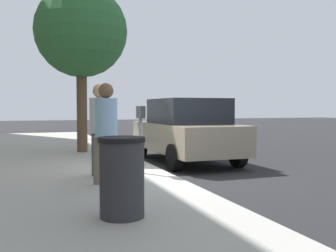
# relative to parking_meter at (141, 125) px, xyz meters

# --- Properties ---
(ground_plane) EXTENTS (80.00, 80.00, 0.00)m
(ground_plane) POSITION_rel_parking_meter_xyz_m (0.40, -0.57, -1.17)
(ground_plane) COLOR #232326
(ground_plane) RESTS_ON ground
(sidewalk_slab) EXTENTS (28.00, 6.00, 0.15)m
(sidewalk_slab) POSITION_rel_parking_meter_xyz_m (0.40, 2.43, -1.09)
(sidewalk_slab) COLOR #A8A59E
(sidewalk_slab) RESTS_ON ground_plane
(parking_meter) EXTENTS (0.36, 0.12, 1.41)m
(parking_meter) POSITION_rel_parking_meter_xyz_m (0.00, 0.00, 0.00)
(parking_meter) COLOR gray
(parking_meter) RESTS_ON sidewalk_slab
(pedestrian_at_meter) EXTENTS (0.53, 0.40, 1.84)m
(pedestrian_at_meter) POSITION_rel_parking_meter_xyz_m (-0.21, 0.90, 0.08)
(pedestrian_at_meter) COLOR #47474C
(pedestrian_at_meter) RESTS_ON sidewalk_slab
(pedestrian_bystander) EXTENTS (0.43, 0.42, 1.81)m
(pedestrian_bystander) POSITION_rel_parking_meter_xyz_m (-1.02, 0.92, 0.06)
(pedestrian_bystander) COLOR #726656
(pedestrian_bystander) RESTS_ON sidewalk_slab
(parked_sedan_near) EXTENTS (4.41, 1.99, 1.77)m
(parked_sedan_near) POSITION_rel_parking_meter_xyz_m (2.19, -1.92, -0.27)
(parked_sedan_near) COLOR gray
(parked_sedan_near) RESTS_ON ground_plane
(street_tree) EXTENTS (2.82, 2.82, 5.14)m
(street_tree) POSITION_rel_parking_meter_xyz_m (4.34, 0.67, 2.68)
(street_tree) COLOR brown
(street_tree) RESTS_ON sidewalk_slab
(traffic_signal) EXTENTS (0.24, 0.44, 3.60)m
(traffic_signal) POSITION_rel_parking_meter_xyz_m (9.46, -0.12, 1.41)
(traffic_signal) COLOR black
(traffic_signal) RESTS_ON sidewalk_slab
(trash_bin) EXTENTS (0.59, 0.59, 1.01)m
(trash_bin) POSITION_rel_parking_meter_xyz_m (-3.09, 1.11, -0.51)
(trash_bin) COLOR #2D2D33
(trash_bin) RESTS_ON sidewalk_slab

